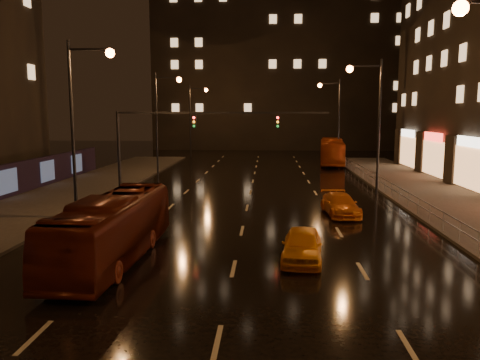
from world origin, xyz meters
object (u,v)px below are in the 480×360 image
Objects in this scene: bus_curb at (332,151)px; taxi_near at (302,245)px; bus_red at (113,228)px; taxi_far at (340,205)px.

bus_curb is 38.22m from taxi_near.
bus_red is 14.30m from taxi_far.
taxi_near is 9.54m from taxi_far.
taxi_far is (2.94, 9.08, -0.05)m from taxi_near.
bus_red is at bearing -171.16° from taxi_near.
bus_curb is at bearing 86.47° from taxi_near.
taxi_near is at bearing -93.21° from bus_curb.
bus_red is 7.79m from taxi_near.
bus_red is 0.88× the size of bus_curb.
taxi_near is (7.75, 0.40, -0.69)m from bus_red.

